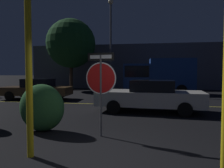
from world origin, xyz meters
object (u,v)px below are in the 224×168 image
object	(u,v)px
delivery_truck	(157,75)
stop_sign	(101,79)
tree_0	(71,44)
hedge_bush_1	(42,108)
passing_car_1	(37,89)
passing_car_2	(150,96)
yellow_pole_left	(29,75)
street_lamp	(111,33)

from	to	relation	value
delivery_truck	stop_sign	bearing A→B (deg)	168.34
stop_sign	tree_0	distance (m)	16.89
hedge_bush_1	stop_sign	bearing A→B (deg)	-6.92
passing_car_1	passing_car_2	distance (m)	8.24
stop_sign	passing_car_2	xyz separation A→B (m)	(1.36, 4.20, -0.90)
stop_sign	hedge_bush_1	xyz separation A→B (m)	(-1.90, 0.23, -0.90)
hedge_bush_1	passing_car_2	size ratio (longest dim) A/B	0.29
hedge_bush_1	yellow_pole_left	bearing A→B (deg)	-69.00
stop_sign	passing_car_1	xyz separation A→B (m)	(-6.13, 7.63, -0.93)
passing_car_2	street_lamp	bearing A→B (deg)	24.47
stop_sign	tree_0	world-z (taller)	tree_0
tree_0	passing_car_2	bearing A→B (deg)	-54.50
passing_car_2	tree_0	xyz separation A→B (m)	(-7.89, 11.06, 4.01)
stop_sign	street_lamp	distance (m)	13.80
stop_sign	delivery_truck	world-z (taller)	delivery_truck
passing_car_1	tree_0	world-z (taller)	tree_0
delivery_truck	street_lamp	size ratio (longest dim) A/B	0.72
stop_sign	hedge_bush_1	distance (m)	2.11
passing_car_1	delivery_truck	size ratio (longest dim) A/B	0.79
passing_car_1	passing_car_2	bearing A→B (deg)	-118.17
passing_car_2	stop_sign	bearing A→B (deg)	165.58
tree_0	street_lamp	bearing A→B (deg)	-25.21
yellow_pole_left	passing_car_2	size ratio (longest dim) A/B	0.70
passing_car_1	street_lamp	distance (m)	8.23
passing_car_2	hedge_bush_1	bearing A→B (deg)	144.15
stop_sign	street_lamp	xyz separation A→B (m)	(-2.06, 13.16, 3.62)
passing_car_1	passing_car_2	world-z (taller)	passing_car_2
stop_sign	hedge_bush_1	size ratio (longest dim) A/B	1.62
yellow_pole_left	street_lamp	size ratio (longest dim) A/B	0.42
stop_sign	passing_car_2	distance (m)	4.50
yellow_pole_left	passing_car_1	distance (m)	10.64
street_lamp	hedge_bush_1	bearing A→B (deg)	-89.27
delivery_truck	tree_0	distance (m)	9.33
passing_car_1	tree_0	size ratio (longest dim) A/B	0.65
hedge_bush_1	tree_0	distance (m)	16.23
stop_sign	yellow_pole_left	size ratio (longest dim) A/B	0.67
stop_sign	yellow_pole_left	xyz separation A→B (m)	(-1.15, -1.71, 0.12)
hedge_bush_1	passing_car_2	world-z (taller)	same
yellow_pole_left	passing_car_2	bearing A→B (deg)	66.95
tree_0	delivery_truck	bearing A→B (deg)	-14.44
street_lamp	tree_0	distance (m)	4.96
passing_car_2	tree_0	world-z (taller)	tree_0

